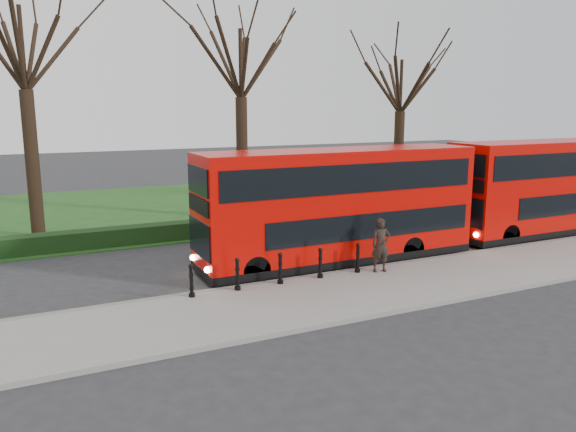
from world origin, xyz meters
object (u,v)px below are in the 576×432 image
bus_lead (339,207)px  bollard_row (280,269)px  pedestrian (381,245)px  bus_rear (554,187)px

bus_lead → bollard_row: bearing=-151.0°
pedestrian → bollard_row: bearing=-172.2°
bus_rear → pedestrian: bus_rear is taller
bus_rear → pedestrian: bearing=-169.3°
bus_rear → bollard_row: bearing=-173.0°
bollard_row → bus_lead: bus_lead is taller
bollard_row → bus_rear: size_ratio=0.56×
bollard_row → bus_rear: (14.92, 1.83, 1.54)m
bus_lead → bus_rear: size_ratio=1.00×
bus_lead → bus_rear: bearing=0.1°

